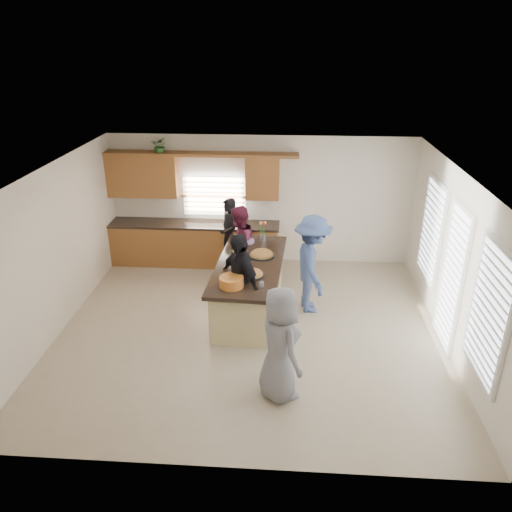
# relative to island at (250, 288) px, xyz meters

# --- Properties ---
(floor) EXTENTS (6.50, 6.50, 0.00)m
(floor) POSITION_rel_island_xyz_m (0.06, -0.73, -0.45)
(floor) COLOR tan
(floor) RESTS_ON ground
(room_shell) EXTENTS (6.52, 6.02, 2.81)m
(room_shell) POSITION_rel_island_xyz_m (0.06, -0.73, 1.45)
(room_shell) COLOR silver
(room_shell) RESTS_ON ground
(back_cabinetry) EXTENTS (4.08, 0.66, 2.46)m
(back_cabinetry) POSITION_rel_island_xyz_m (-1.41, 2.00, 0.46)
(back_cabinetry) COLOR #99582C
(back_cabinetry) RESTS_ON ground
(right_wall_glazing) EXTENTS (0.06, 4.00, 2.25)m
(right_wall_glazing) POSITION_rel_island_xyz_m (3.28, -0.86, 0.89)
(right_wall_glazing) COLOR white
(right_wall_glazing) RESTS_ON ground
(island) EXTENTS (1.30, 2.76, 0.95)m
(island) POSITION_rel_island_xyz_m (0.00, 0.00, 0.00)
(island) COLOR #D0BF81
(island) RESTS_ON ground
(platter_front) EXTENTS (0.41, 0.41, 0.17)m
(platter_front) POSITION_rel_island_xyz_m (0.08, -0.51, 0.52)
(platter_front) COLOR black
(platter_front) RESTS_ON island
(platter_mid) EXTENTS (0.48, 0.48, 0.19)m
(platter_mid) POSITION_rel_island_xyz_m (0.20, 0.32, 0.53)
(platter_mid) COLOR black
(platter_mid) RESTS_ON island
(platter_back) EXTENTS (0.33, 0.33, 0.13)m
(platter_back) POSITION_rel_island_xyz_m (-0.23, 0.48, 0.52)
(platter_back) COLOR black
(platter_back) RESTS_ON island
(salad_bowl) EXTENTS (0.40, 0.40, 0.17)m
(salad_bowl) POSITION_rel_island_xyz_m (-0.22, -0.92, 0.59)
(salad_bowl) COLOR orange
(salad_bowl) RESTS_ON island
(clear_cup) EXTENTS (0.08, 0.08, 0.10)m
(clear_cup) POSITION_rel_island_xyz_m (0.27, -0.93, 0.55)
(clear_cup) COLOR white
(clear_cup) RESTS_ON island
(plate_stack) EXTENTS (0.24, 0.24, 0.06)m
(plate_stack) POSITION_rel_island_xyz_m (-0.10, 0.95, 0.53)
(plate_stack) COLOR #D09CE3
(plate_stack) RESTS_ON island
(flower_vase) EXTENTS (0.14, 0.14, 0.41)m
(flower_vase) POSITION_rel_island_xyz_m (0.18, 1.03, 0.72)
(flower_vase) COLOR silver
(flower_vase) RESTS_ON island
(potted_plant) EXTENTS (0.36, 0.32, 0.38)m
(potted_plant) POSITION_rel_island_xyz_m (-2.01, 2.09, 2.14)
(potted_plant) COLOR #31752F
(potted_plant) RESTS_ON back_cabinetry
(woman_left_back) EXTENTS (0.62, 0.70, 1.60)m
(woman_left_back) POSITION_rel_island_xyz_m (-0.58, 1.71, 0.35)
(woman_left_back) COLOR black
(woman_left_back) RESTS_ON ground
(woman_left_mid) EXTENTS (0.72, 0.87, 1.63)m
(woman_left_mid) POSITION_rel_island_xyz_m (-0.30, 1.10, 0.36)
(woman_left_mid) COLOR maroon
(woman_left_mid) RESTS_ON ground
(woman_left_front) EXTENTS (0.98, 1.08, 1.76)m
(woman_left_front) POSITION_rel_island_xyz_m (-0.12, -0.65, 0.43)
(woman_left_front) COLOR black
(woman_left_front) RESTS_ON ground
(woman_right_back) EXTENTS (0.86, 1.28, 1.83)m
(woman_right_back) POSITION_rel_island_xyz_m (1.12, 0.09, 0.46)
(woman_right_back) COLOR #3C5084
(woman_right_back) RESTS_ON ground
(woman_right_front) EXTENTS (0.88, 0.98, 1.69)m
(woman_right_front) POSITION_rel_island_xyz_m (0.60, -2.37, 0.39)
(woman_right_front) COLOR slate
(woman_right_front) RESTS_ON ground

